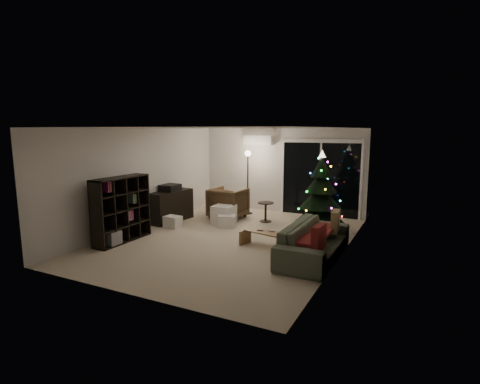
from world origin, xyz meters
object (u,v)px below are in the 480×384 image
object	(u,v)px
media_cabinet	(171,206)
armchair	(228,203)
sofa	(314,241)
christmas_tree	(321,192)
coffee_table	(267,239)
bookshelf	(116,209)

from	to	relation	value
media_cabinet	armchair	distance (m)	1.59
sofa	christmas_tree	world-z (taller)	christmas_tree
armchair	media_cabinet	bearing A→B (deg)	41.06
armchair	sofa	world-z (taller)	armchair
coffee_table	bookshelf	bearing A→B (deg)	-148.52
media_cabinet	coffee_table	size ratio (longest dim) A/B	1.25
sofa	christmas_tree	distance (m)	2.05
bookshelf	christmas_tree	bearing A→B (deg)	58.67
sofa	coffee_table	world-z (taller)	sofa
armchair	coffee_table	world-z (taller)	armchair
media_cabinet	armchair	world-z (taller)	armchair
bookshelf	media_cabinet	world-z (taller)	bookshelf
sofa	coffee_table	xyz separation A→B (m)	(-1.08, 0.21, -0.17)
bookshelf	media_cabinet	bearing A→B (deg)	113.68
bookshelf	media_cabinet	xyz separation A→B (m)	(0.00, 2.00, -0.31)
bookshelf	armchair	xyz separation A→B (m)	(1.23, 3.01, -0.30)
armchair	christmas_tree	distance (m)	2.75
armchair	christmas_tree	size ratio (longest dim) A/B	0.47
media_cabinet	christmas_tree	size ratio (longest dim) A/B	0.67
bookshelf	armchair	world-z (taller)	bookshelf
christmas_tree	coffee_table	bearing A→B (deg)	-112.10
bookshelf	media_cabinet	size ratio (longest dim) A/B	1.09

